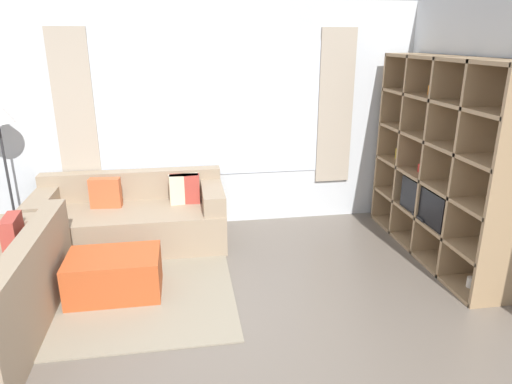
% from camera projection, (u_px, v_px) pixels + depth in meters
% --- Properties ---
extents(wall_back, '(6.23, 0.11, 2.70)m').
position_uv_depth(wall_back, '(211.00, 118.00, 5.53)').
color(wall_back, silver).
rests_on(wall_back, ground_plane).
extents(wall_right, '(0.07, 4.19, 2.70)m').
position_uv_depth(wall_right, '(480.00, 137.00, 4.49)').
color(wall_right, silver).
rests_on(wall_right, ground_plane).
extents(area_rug, '(2.66, 2.00, 0.01)m').
position_uv_depth(area_rug, '(91.00, 290.00, 4.33)').
color(area_rug, gray).
rests_on(area_rug, ground_plane).
extents(shelving_unit, '(0.43, 2.22, 2.11)m').
position_uv_depth(shelving_unit, '(443.00, 162.00, 4.78)').
color(shelving_unit, silver).
rests_on(shelving_unit, ground_plane).
extents(couch_main, '(2.10, 0.94, 0.79)m').
position_uv_depth(couch_main, '(133.00, 218.00, 5.24)').
color(couch_main, gray).
rests_on(couch_main, ground_plane).
extents(ottoman, '(0.84, 0.55, 0.40)m').
position_uv_depth(ottoman, '(115.00, 275.00, 4.22)').
color(ottoman, '#B74C23').
rests_on(ottoman, ground_plane).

